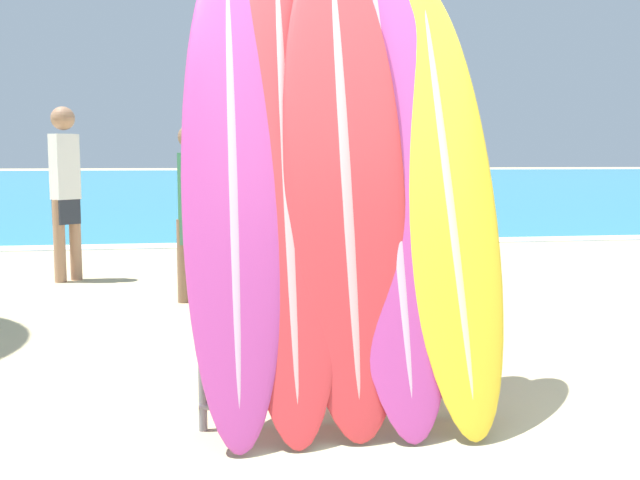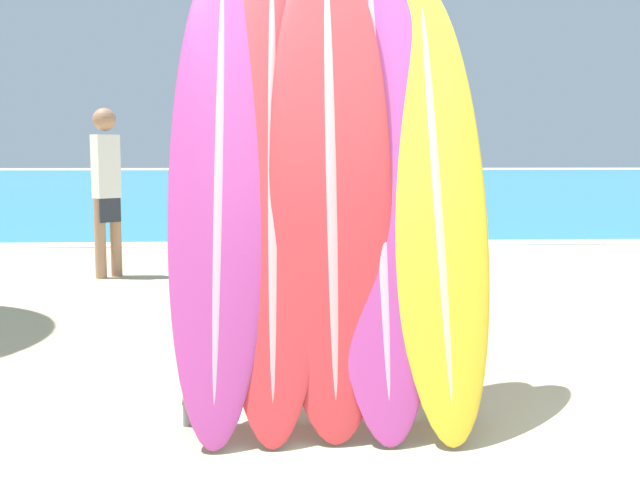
% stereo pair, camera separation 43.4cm
% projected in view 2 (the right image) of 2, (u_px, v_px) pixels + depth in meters
% --- Properties ---
extents(ground_plane, '(160.00, 160.00, 0.00)m').
position_uv_depth(ground_plane, '(414.00, 448.00, 3.33)').
color(ground_plane, '#CCB789').
extents(ocean_water, '(120.00, 60.00, 0.01)m').
position_uv_depth(ocean_water, '(292.00, 180.00, 40.12)').
color(ocean_water, teal).
rests_on(ocean_water, ground_plane).
extents(surfboard_rack, '(1.41, 0.04, 0.79)m').
position_uv_depth(surfboard_rack, '(329.00, 337.00, 3.59)').
color(surfboard_rack, slate).
rests_on(surfboard_rack, ground_plane).
extents(surfboard_slot_0, '(0.49, 1.09, 2.39)m').
position_uv_depth(surfboard_slot_0, '(219.00, 176.00, 3.62)').
color(surfboard_slot_0, '#B23D8E').
rests_on(surfboard_slot_0, ground_plane).
extents(surfboard_slot_1, '(0.52, 1.07, 2.46)m').
position_uv_depth(surfboard_slot_1, '(272.00, 169.00, 3.65)').
color(surfboard_slot_1, red).
rests_on(surfboard_slot_1, ground_plane).
extents(surfboard_slot_2, '(0.60, 0.95, 2.45)m').
position_uv_depth(surfboard_slot_2, '(330.00, 170.00, 3.63)').
color(surfboard_slot_2, red).
rests_on(surfboard_slot_2, ground_plane).
extents(surfboard_slot_3, '(0.55, 1.11, 2.49)m').
position_uv_depth(surfboard_slot_3, '(378.00, 166.00, 3.68)').
color(surfboard_slot_3, '#B23D8E').
rests_on(surfboard_slot_3, ground_plane).
extents(surfboard_slot_4, '(0.49, 1.08, 2.25)m').
position_uv_depth(surfboard_slot_4, '(435.00, 190.00, 3.66)').
color(surfboard_slot_4, yellow).
rests_on(surfboard_slot_4, ground_plane).
extents(person_near_water, '(0.26, 0.21, 1.56)m').
position_uv_depth(person_near_water, '(219.00, 206.00, 6.67)').
color(person_near_water, '#846047').
rests_on(person_near_water, ground_plane).
extents(person_mid_beach, '(0.30, 0.30, 1.80)m').
position_uv_depth(person_mid_beach, '(106.00, 186.00, 7.92)').
color(person_mid_beach, '#A87A5B').
rests_on(person_mid_beach, ground_plane).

